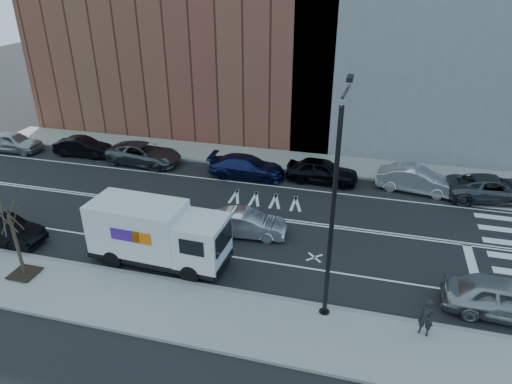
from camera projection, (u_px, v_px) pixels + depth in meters
The scene contains 20 objects.
ground at pixel (223, 212), 27.24m from camera, with size 120.00×120.00×0.00m, color black.
sidewalk_near at pixel (157, 306), 19.58m from camera, with size 44.00×3.60×0.15m, color gray.
sidewalk_far at pixel (259, 158), 34.83m from camera, with size 44.00×3.60×0.15m, color gray.
curb_near at pixel (174, 281), 21.14m from camera, with size 44.00×0.25×0.17m, color gray.
curb_far at pixel (253, 166), 33.26m from camera, with size 44.00×0.25×0.17m, color gray.
road_markings at pixel (223, 212), 27.24m from camera, with size 40.00×8.60×0.01m, color white, non-canonical shape.
streetlight at pixel (334, 203), 17.39m from camera, with size 0.44×4.02×9.34m.
street_tree at pixel (19, 251), 20.93m from camera, with size 1.20×1.20×3.75m.
fedex_van at pixel (157, 233), 21.98m from camera, with size 6.92×2.66×3.12m.
far_parked_a at pixel (13, 142), 35.95m from camera, with size 1.84×4.56×1.55m, color #98979C.
far_parked_b at pixel (83, 147), 35.10m from camera, with size 1.52×4.35×1.43m, color black.
far_parked_c at pixel (144, 154), 33.65m from camera, with size 2.57×5.56×1.55m, color #4A4C51.
far_parked_d at pixel (247, 167), 31.52m from camera, with size 2.13×5.25×1.52m, color #161D4E.
far_parked_e at pixel (322, 171), 30.73m from camera, with size 1.93×4.79×1.63m, color black.
far_parked_f at pixel (416, 180), 29.48m from camera, with size 1.71×4.91×1.62m, color silver.
far_parked_g at pixel (492, 189), 28.37m from camera, with size 2.58×5.59×1.55m, color #44454A.
driving_sedan at pixel (246, 224), 24.65m from camera, with size 1.49×4.28×1.41m, color silver.
near_parked_rear_a at pixel (3, 230), 23.99m from camera, with size 1.55×4.45×1.47m, color black.
near_parked_front at pixel (505, 299), 18.87m from camera, with size 1.98×4.93×1.68m, color #9B9A9F.
pedestrian at pixel (427, 318), 17.67m from camera, with size 0.59×0.39×1.63m, color black.
Camera 1 is at (8.05, -22.56, 13.17)m, focal length 32.00 mm.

